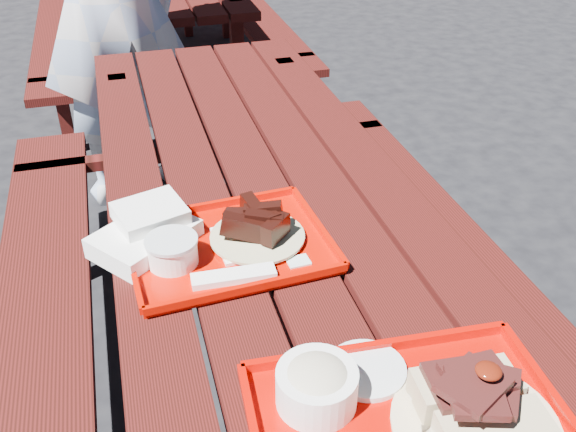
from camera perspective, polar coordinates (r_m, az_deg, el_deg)
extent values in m
plane|color=black|center=(2.00, -1.22, -17.67)|extent=(60.00, 60.00, 0.00)
cube|color=#3E0D0C|center=(1.48, -12.87, -1.59)|extent=(0.14, 2.40, 0.04)
cube|color=#3E0D0C|center=(1.49, -7.15, -0.73)|extent=(0.14, 2.40, 0.04)
cube|color=#3E0D0C|center=(1.51, -1.55, 0.13)|extent=(0.14, 2.40, 0.04)
cube|color=#3E0D0C|center=(1.55, 3.84, 0.95)|extent=(0.14, 2.40, 0.04)
cube|color=#3E0D0C|center=(1.60, 8.93, 1.72)|extent=(0.14, 2.40, 0.04)
cube|color=#3E0D0C|center=(1.69, -21.23, -11.42)|extent=(0.25, 2.40, 0.04)
cube|color=#3E0D0C|center=(2.48, -19.48, -1.77)|extent=(0.06, 0.06, 0.42)
cube|color=#3E0D0C|center=(1.89, 15.99, -4.92)|extent=(0.25, 2.40, 0.04)
cube|color=#3E0D0C|center=(2.62, 6.34, 2.09)|extent=(0.06, 0.06, 0.42)
cube|color=#3E0D0C|center=(2.49, -13.77, 3.83)|extent=(0.06, 0.06, 0.75)
cube|color=#3E0D0C|center=(2.56, -0.29, 5.72)|extent=(0.06, 0.06, 0.75)
cube|color=#3E0D0C|center=(2.48, -7.03, 5.94)|extent=(1.40, 0.06, 0.04)
cube|color=#3E0D0C|center=(4.19, -19.69, 15.74)|extent=(0.25, 2.40, 0.04)
cube|color=#3E0D0C|center=(3.47, -19.24, 8.48)|extent=(0.06, 0.06, 0.42)
cube|color=#3E0D0C|center=(5.06, -19.06, 16.00)|extent=(0.06, 0.06, 0.42)
cube|color=#3E0D0C|center=(4.28, -3.43, 17.84)|extent=(0.25, 2.40, 0.04)
cube|color=#3E0D0C|center=(3.57, -0.25, 11.04)|extent=(0.06, 0.06, 0.42)
cube|color=#3E0D0C|center=(5.13, -5.54, 17.79)|extent=(0.06, 0.06, 0.42)
cube|color=#3E0D0C|center=(3.29, -14.89, 11.02)|extent=(0.06, 0.06, 0.75)
cube|color=#3E0D0C|center=(3.34, -4.43, 12.40)|extent=(0.06, 0.06, 0.75)
cube|color=#3E0D0C|center=(3.28, -9.72, 12.65)|extent=(1.40, 0.06, 0.04)
cube|color=#B60700|center=(1.12, 7.90, -11.44)|extent=(0.47, 0.04, 0.02)
cube|color=#B60700|center=(1.10, 22.99, -15.34)|extent=(0.04, 0.36, 0.02)
cylinder|color=beige|center=(1.05, 16.33, -17.37)|extent=(0.25, 0.25, 0.01)
cube|color=tan|center=(1.05, 15.45, -14.56)|extent=(0.16, 0.08, 0.05)
ellipsoid|color=#521308|center=(0.96, 17.53, -12.46)|extent=(0.04, 0.04, 0.02)
cylinder|color=white|center=(1.02, 2.57, -14.96)|extent=(0.13, 0.13, 0.06)
ellipsoid|color=beige|center=(1.00, 2.59, -14.23)|extent=(0.11, 0.11, 0.05)
cylinder|color=silver|center=(1.09, 6.98, -13.40)|extent=(0.13, 0.13, 0.01)
cube|color=#C20B00|center=(1.36, -5.32, -2.86)|extent=(0.43, 0.34, 0.01)
cube|color=#C20B00|center=(1.48, -6.92, 0.94)|extent=(0.41, 0.04, 0.02)
cube|color=#C20B00|center=(1.23, -3.44, -6.38)|extent=(0.41, 0.04, 0.02)
cube|color=#C20B00|center=(1.40, 2.66, -0.79)|extent=(0.03, 0.31, 0.02)
cube|color=#C20B00|center=(1.33, -13.82, -4.02)|extent=(0.03, 0.31, 0.02)
cube|color=white|center=(1.37, -3.47, -2.17)|extent=(0.15, 0.15, 0.01)
cylinder|color=tan|center=(1.37, -2.73, -1.80)|extent=(0.20, 0.20, 0.01)
cylinder|color=white|center=(1.31, -10.24, -3.21)|extent=(0.10, 0.10, 0.05)
cylinder|color=silver|center=(1.29, -10.36, -2.17)|extent=(0.11, 0.11, 0.01)
cube|color=white|center=(1.26, -4.85, -5.34)|extent=(0.17, 0.05, 0.01)
cube|color=white|center=(1.31, 0.92, -4.04)|extent=(0.05, 0.04, 0.00)
cube|color=white|center=(1.39, -12.59, -1.98)|extent=(0.25, 0.24, 0.05)
cube|color=white|center=(1.39, -12.14, 0.18)|extent=(0.17, 0.15, 0.04)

